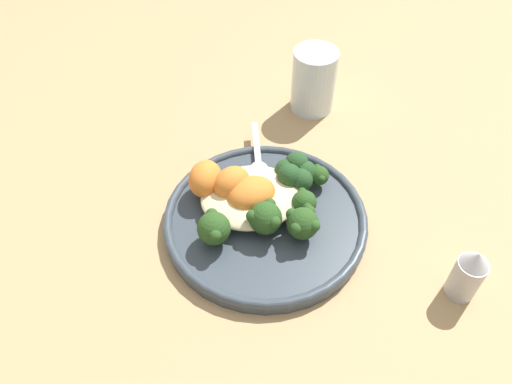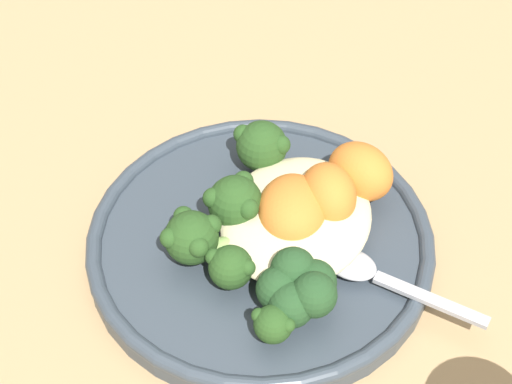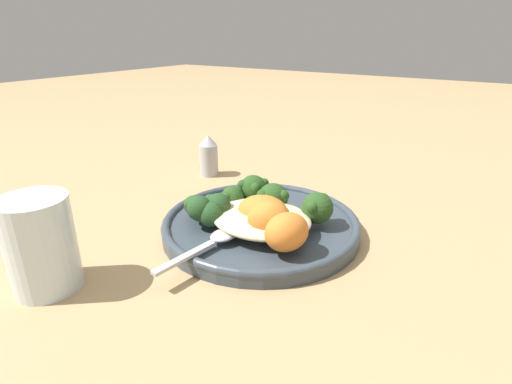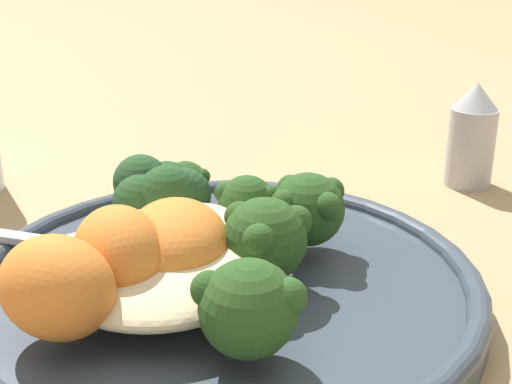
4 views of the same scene
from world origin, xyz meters
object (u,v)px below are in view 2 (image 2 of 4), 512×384
(broccoli_stalk_3, at_px, (246,263))
(kale_tuft, at_px, (298,288))
(sweet_potato_chunk_2, at_px, (294,207))
(sweet_potato_chunk_1, at_px, (360,171))
(spoon, at_px, (369,272))
(sweet_potato_chunk_3, at_px, (302,201))
(sweet_potato_chunk_0, at_px, (328,194))
(broccoli_stalk_0, at_px, (268,161))
(broccoli_stalk_2, at_px, (206,239))
(plate, at_px, (260,243))
(broccoli_stalk_1, at_px, (245,209))
(broccoli_stalk_4, at_px, (284,296))

(broccoli_stalk_3, bearing_deg, kale_tuft, 116.20)
(sweet_potato_chunk_2, bearing_deg, sweet_potato_chunk_1, 145.59)
(spoon, bearing_deg, sweet_potato_chunk_2, 166.68)
(sweet_potato_chunk_3, bearing_deg, sweet_potato_chunk_1, 141.95)
(sweet_potato_chunk_0, height_order, sweet_potato_chunk_1, same)
(sweet_potato_chunk_0, xyz_separation_m, sweet_potato_chunk_3, (0.01, -0.02, -0.01))
(sweet_potato_chunk_0, distance_m, sweet_potato_chunk_2, 0.03)
(broccoli_stalk_0, relative_size, broccoli_stalk_2, 1.02)
(kale_tuft, bearing_deg, sweet_potato_chunk_3, -162.01)
(sweet_potato_chunk_1, bearing_deg, spoon, 22.83)
(kale_tuft, relative_size, spoon, 0.46)
(plate, height_order, kale_tuft, kale_tuft)
(broccoli_stalk_2, bearing_deg, broccoli_stalk_3, 144.25)
(plate, bearing_deg, sweet_potato_chunk_2, 132.05)
(broccoli_stalk_3, height_order, sweet_potato_chunk_2, sweet_potato_chunk_2)
(broccoli_stalk_0, height_order, broccoli_stalk_1, same)
(broccoli_stalk_1, distance_m, sweet_potato_chunk_3, 0.04)
(plate, xyz_separation_m, sweet_potato_chunk_0, (-0.04, 0.04, 0.03))
(plate, distance_m, spoon, 0.09)
(sweet_potato_chunk_3, bearing_deg, broccoli_stalk_1, -55.89)
(broccoli_stalk_4, height_order, sweet_potato_chunk_2, sweet_potato_chunk_2)
(broccoli_stalk_0, relative_size, sweet_potato_chunk_3, 1.93)
(broccoli_stalk_1, xyz_separation_m, spoon, (0.01, 0.10, -0.01))
(sweet_potato_chunk_0, bearing_deg, broccoli_stalk_3, -24.38)
(broccoli_stalk_1, distance_m, spoon, 0.10)
(broccoli_stalk_0, height_order, sweet_potato_chunk_0, sweet_potato_chunk_0)
(sweet_potato_chunk_2, bearing_deg, broccoli_stalk_3, -14.18)
(plate, relative_size, broccoli_stalk_1, 2.56)
(sweet_potato_chunk_2, xyz_separation_m, spoon, (0.02, 0.07, -0.02))
(plate, bearing_deg, broccoli_stalk_1, -104.41)
(plate, relative_size, sweet_potato_chunk_3, 4.94)
(broccoli_stalk_0, relative_size, broccoli_stalk_3, 1.43)
(broccoli_stalk_2, xyz_separation_m, broccoli_stalk_4, (0.02, 0.07, -0.01))
(broccoli_stalk_1, height_order, spoon, broccoli_stalk_1)
(sweet_potato_chunk_3, bearing_deg, spoon, 61.31)
(sweet_potato_chunk_0, bearing_deg, sweet_potato_chunk_1, 154.87)
(sweet_potato_chunk_0, relative_size, sweet_potato_chunk_2, 0.81)
(broccoli_stalk_1, height_order, kale_tuft, broccoli_stalk_1)
(sweet_potato_chunk_2, bearing_deg, plate, -47.95)
(sweet_potato_chunk_3, xyz_separation_m, kale_tuft, (0.08, 0.03, 0.00))
(sweet_potato_chunk_2, height_order, kale_tuft, sweet_potato_chunk_2)
(broccoli_stalk_0, xyz_separation_m, kale_tuft, (0.11, 0.06, 0.00))
(broccoli_stalk_1, relative_size, kale_tuft, 1.79)
(broccoli_stalk_2, relative_size, kale_tuft, 1.76)
(broccoli_stalk_2, xyz_separation_m, sweet_potato_chunk_3, (-0.06, 0.05, -0.00))
(broccoli_stalk_3, relative_size, kale_tuft, 1.26)
(plate, xyz_separation_m, spoon, (0.01, 0.09, 0.01))
(sweet_potato_chunk_2, xyz_separation_m, sweet_potato_chunk_3, (-0.01, 0.00, -0.00))
(broccoli_stalk_3, height_order, sweet_potato_chunk_0, sweet_potato_chunk_0)
(broccoli_stalk_4, bearing_deg, kale_tuft, 112.95)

